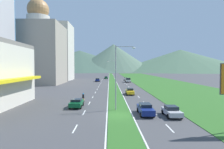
{
  "coord_description": "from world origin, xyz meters",
  "views": [
    {
      "loc": [
        -1.4,
        -25.6,
        6.58
      ],
      "look_at": [
        -0.61,
        33.91,
        4.34
      ],
      "focal_mm": 30.5,
      "sensor_mm": 36.0,
      "label": 1
    }
  ],
  "objects_px": {
    "car_1": "(130,91)",
    "car_2": "(172,111)",
    "car_3": "(98,80)",
    "car_5": "(76,103)",
    "car_0": "(145,109)",
    "street_lamp_mid": "(115,73)",
    "car_6": "(106,78)",
    "motorcycle_rider": "(83,99)",
    "street_lamp_near": "(118,73)",
    "car_4": "(126,79)",
    "pickup_truck_0": "(128,80)"
  },
  "relations": [
    {
      "from": "car_2",
      "to": "car_6",
      "type": "height_order",
      "value": "car_6"
    },
    {
      "from": "car_0",
      "to": "car_3",
      "type": "relative_size",
      "value": 1.16
    },
    {
      "from": "car_1",
      "to": "car_4",
      "type": "distance_m",
      "value": 51.06
    },
    {
      "from": "car_4",
      "to": "car_3",
      "type": "bearing_deg",
      "value": -56.88
    },
    {
      "from": "car_0",
      "to": "car_4",
      "type": "height_order",
      "value": "car_0"
    },
    {
      "from": "motorcycle_rider",
      "to": "street_lamp_mid",
      "type": "bearing_deg",
      "value": -16.49
    },
    {
      "from": "car_2",
      "to": "car_3",
      "type": "xyz_separation_m",
      "value": [
        -13.82,
        62.46,
        0.06
      ]
    },
    {
      "from": "car_0",
      "to": "motorcycle_rider",
      "type": "bearing_deg",
      "value": -132.12
    },
    {
      "from": "car_3",
      "to": "car_6",
      "type": "bearing_deg",
      "value": -9.37
    },
    {
      "from": "motorcycle_rider",
      "to": "car_4",
      "type": "bearing_deg",
      "value": -12.16
    },
    {
      "from": "car_1",
      "to": "car_2",
      "type": "relative_size",
      "value": 1.07
    },
    {
      "from": "street_lamp_mid",
      "to": "car_5",
      "type": "relative_size",
      "value": 2.11
    },
    {
      "from": "car_4",
      "to": "pickup_truck_0",
      "type": "distance_m",
      "value": 13.03
    },
    {
      "from": "car_2",
      "to": "motorcycle_rider",
      "type": "height_order",
      "value": "motorcycle_rider"
    },
    {
      "from": "street_lamp_near",
      "to": "pickup_truck_0",
      "type": "bearing_deg",
      "value": 82.89
    },
    {
      "from": "car_3",
      "to": "pickup_truck_0",
      "type": "distance_m",
      "value": 14.16
    },
    {
      "from": "car_6",
      "to": "pickup_truck_0",
      "type": "distance_m",
      "value": 27.23
    },
    {
      "from": "car_5",
      "to": "car_6",
      "type": "bearing_deg",
      "value": -2.54
    },
    {
      "from": "car_1",
      "to": "car_3",
      "type": "relative_size",
      "value": 1.06
    },
    {
      "from": "car_0",
      "to": "car_5",
      "type": "relative_size",
      "value": 1.17
    },
    {
      "from": "car_1",
      "to": "car_3",
      "type": "xyz_separation_m",
      "value": [
        -10.43,
        41.9,
        0.0
      ]
    },
    {
      "from": "car_4",
      "to": "car_5",
      "type": "height_order",
      "value": "car_5"
    },
    {
      "from": "car_1",
      "to": "pickup_truck_0",
      "type": "bearing_deg",
      "value": 175.23
    },
    {
      "from": "street_lamp_near",
      "to": "street_lamp_mid",
      "type": "relative_size",
      "value": 1.14
    },
    {
      "from": "street_lamp_near",
      "to": "car_4",
      "type": "relative_size",
      "value": 2.25
    },
    {
      "from": "street_lamp_near",
      "to": "car_3",
      "type": "bearing_deg",
      "value": 96.57
    },
    {
      "from": "car_4",
      "to": "motorcycle_rider",
      "type": "height_order",
      "value": "motorcycle_rider"
    },
    {
      "from": "car_2",
      "to": "motorcycle_rider",
      "type": "distance_m",
      "value": 16.57
    },
    {
      "from": "street_lamp_near",
      "to": "car_5",
      "type": "relative_size",
      "value": 2.41
    },
    {
      "from": "motorcycle_rider",
      "to": "car_6",
      "type": "bearing_deg",
      "value": -2.25
    },
    {
      "from": "car_6",
      "to": "pickup_truck_0",
      "type": "relative_size",
      "value": 0.81
    },
    {
      "from": "car_3",
      "to": "car_4",
      "type": "xyz_separation_m",
      "value": [
        13.86,
        9.04,
        -0.07
      ]
    },
    {
      "from": "car_5",
      "to": "car_6",
      "type": "relative_size",
      "value": 0.94
    },
    {
      "from": "street_lamp_near",
      "to": "car_3",
      "type": "distance_m",
      "value": 59.3
    },
    {
      "from": "street_lamp_near",
      "to": "car_1",
      "type": "relative_size",
      "value": 2.26
    },
    {
      "from": "street_lamp_mid",
      "to": "car_1",
      "type": "bearing_deg",
      "value": -72.64
    },
    {
      "from": "street_lamp_near",
      "to": "car_1",
      "type": "distance_m",
      "value": 17.89
    },
    {
      "from": "street_lamp_mid",
      "to": "car_5",
      "type": "distance_m",
      "value": 26.88
    },
    {
      "from": "car_4",
      "to": "car_1",
      "type": "bearing_deg",
      "value": -3.86
    },
    {
      "from": "car_5",
      "to": "motorcycle_rider",
      "type": "distance_m",
      "value": 4.12
    },
    {
      "from": "car_2",
      "to": "car_3",
      "type": "height_order",
      "value": "car_3"
    },
    {
      "from": "street_lamp_mid",
      "to": "car_2",
      "type": "bearing_deg",
      "value": -77.79
    },
    {
      "from": "pickup_truck_0",
      "to": "car_3",
      "type": "bearing_deg",
      "value": -106.32
    },
    {
      "from": "car_3",
      "to": "car_5",
      "type": "height_order",
      "value": "car_3"
    },
    {
      "from": "street_lamp_near",
      "to": "car_6",
      "type": "xyz_separation_m",
      "value": [
        -3.24,
        80.03,
        -4.93
      ]
    },
    {
      "from": "street_lamp_near",
      "to": "pickup_truck_0",
      "type": "relative_size",
      "value": 1.83
    },
    {
      "from": "car_1",
      "to": "car_0",
      "type": "bearing_deg",
      "value": 0.19
    },
    {
      "from": "car_3",
      "to": "car_4",
      "type": "relative_size",
      "value": 0.94
    },
    {
      "from": "car_6",
      "to": "motorcycle_rider",
      "type": "relative_size",
      "value": 2.19
    },
    {
      "from": "car_2",
      "to": "car_0",
      "type": "bearing_deg",
      "value": -108.01
    }
  ]
}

